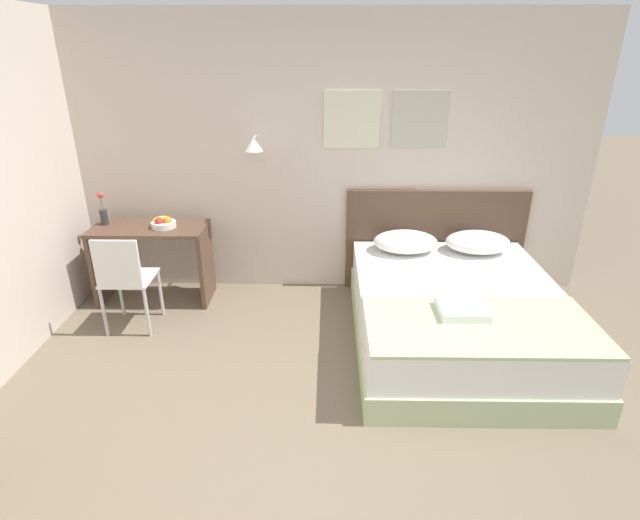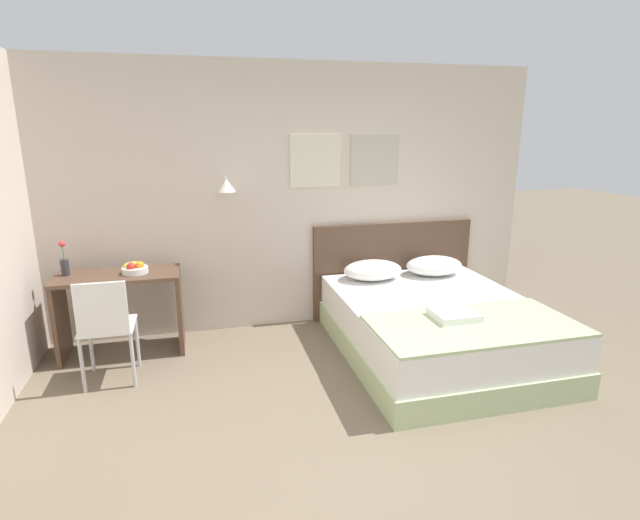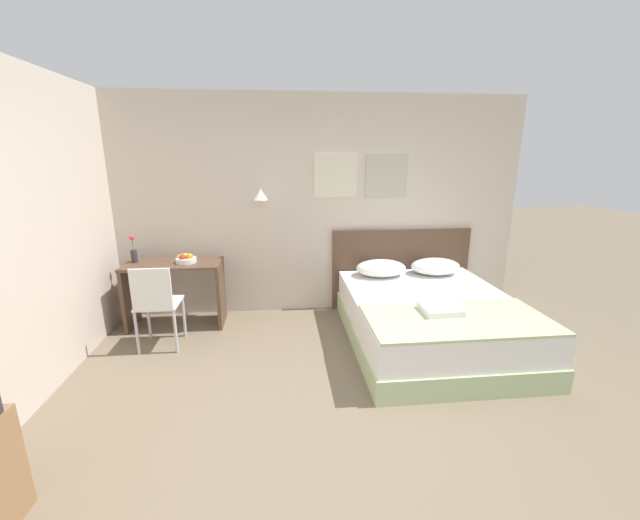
{
  "view_description": "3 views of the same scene",
  "coord_description": "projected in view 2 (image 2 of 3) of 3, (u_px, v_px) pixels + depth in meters",
  "views": [
    {
      "loc": [
        0.13,
        -2.24,
        2.34
      ],
      "look_at": [
        0.08,
        1.18,
        0.86
      ],
      "focal_mm": 28.0,
      "sensor_mm": 36.0,
      "label": 1
    },
    {
      "loc": [
        -0.86,
        -2.42,
        2.03
      ],
      "look_at": [
        0.1,
        1.36,
        0.99
      ],
      "focal_mm": 28.0,
      "sensor_mm": 36.0,
      "label": 2
    },
    {
      "loc": [
        -0.34,
        -2.27,
        1.94
      ],
      "look_at": [
        0.07,
        1.66,
        0.88
      ],
      "focal_mm": 22.0,
      "sensor_mm": 36.0,
      "label": 3
    }
  ],
  "objects": [
    {
      "name": "pillow_right",
      "position": [
        434.0,
        266.0,
        5.25
      ],
      "size": [
        0.61,
        0.43,
        0.19
      ],
      "color": "white",
      "rests_on": "bed"
    },
    {
      "name": "throw_blanket",
      "position": [
        475.0,
        325.0,
        3.9
      ],
      "size": [
        1.62,
        0.84,
        0.02
      ],
      "color": "#B2C693",
      "rests_on": "bed"
    },
    {
      "name": "fruit_bowl",
      "position": [
        135.0,
        269.0,
        4.47
      ],
      "size": [
        0.23,
        0.23,
        0.11
      ],
      "color": "silver",
      "rests_on": "desk"
    },
    {
      "name": "desk_chair",
      "position": [
        105.0,
        323.0,
        3.94
      ],
      "size": [
        0.41,
        0.41,
        0.89
      ],
      "color": "white",
      "rests_on": "ground_plane"
    },
    {
      "name": "bed",
      "position": [
        437.0,
        328.0,
        4.54
      ],
      "size": [
        1.67,
        2.09,
        0.52
      ],
      "color": "#B2C693",
      "rests_on": "ground_plane"
    },
    {
      "name": "flower_vase",
      "position": [
        64.0,
        263.0,
        4.38
      ],
      "size": [
        0.07,
        0.07,
        0.31
      ],
      "color": "#333338",
      "rests_on": "desk"
    },
    {
      "name": "headboard",
      "position": [
        393.0,
        269.0,
        5.47
      ],
      "size": [
        1.79,
        0.06,
        1.04
      ],
      "color": "brown",
      "rests_on": "ground_plane"
    },
    {
      "name": "folded_towel_near_foot",
      "position": [
        454.0,
        315.0,
        4.0
      ],
      "size": [
        0.34,
        0.31,
        0.06
      ],
      "color": "white",
      "rests_on": "throw_blanket"
    },
    {
      "name": "ground_plane",
      "position": [
        359.0,
        477.0,
        2.99
      ],
      "size": [
        24.0,
        24.0,
        0.0
      ],
      "primitive_type": "plane",
      "color": "#756651"
    },
    {
      "name": "wall_back",
      "position": [
        282.0,
        199.0,
        5.03
      ],
      "size": [
        5.36,
        0.31,
        2.65
      ],
      "color": "beige",
      "rests_on": "ground_plane"
    },
    {
      "name": "pillow_left",
      "position": [
        373.0,
        270.0,
        5.09
      ],
      "size": [
        0.61,
        0.43,
        0.19
      ],
      "color": "white",
      "rests_on": "bed"
    },
    {
      "name": "desk",
      "position": [
        120.0,
        299.0,
        4.52
      ],
      "size": [
        1.07,
        0.5,
        0.76
      ],
      "color": "brown",
      "rests_on": "ground_plane"
    }
  ]
}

